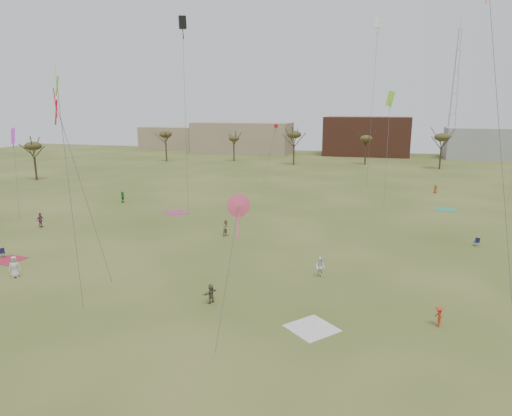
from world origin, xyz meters
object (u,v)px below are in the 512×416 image
(flyer_near_left, at_px, (15,267))
(camp_chair_left, at_px, (2,255))
(camp_chair_right, at_px, (476,244))
(radio_tower, at_px, (454,93))

(flyer_near_left, relative_size, camp_chair_left, 2.20)
(camp_chair_right, distance_m, radio_tower, 102.89)
(camp_chair_left, bearing_deg, camp_chair_right, -32.11)
(flyer_near_left, distance_m, camp_chair_left, 6.87)
(flyer_near_left, distance_m, radio_tower, 132.94)
(camp_chair_right, height_order, radio_tower, radio_tower)
(radio_tower, bearing_deg, flyer_near_left, -112.01)
(flyer_near_left, height_order, camp_chair_left, flyer_near_left)
(camp_chair_right, bearing_deg, camp_chair_left, -120.14)
(flyer_near_left, xyz_separation_m, camp_chair_right, (40.50, 21.35, -0.70))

